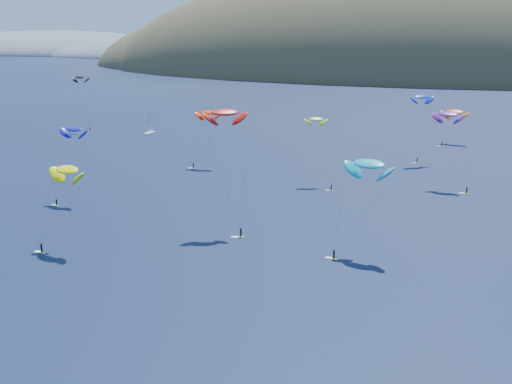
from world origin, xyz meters
name	(u,v)px	position (x,y,z in m)	size (l,w,h in m)	color
island	(463,85)	(39.40, 562.36, -10.74)	(730.00, 300.00, 210.00)	#3D3526
headland	(72,55)	(-445.26, 750.08, -3.36)	(460.00, 250.00, 60.00)	slate
sailboat	(150,132)	(-76.15, 194.33, 0.87)	(7.75, 6.74, 9.75)	white
kitesurfer_1	(208,113)	(-32.19, 144.41, 16.81)	(8.32, 8.71, 19.17)	#BBFF1C
kitesurfer_2	(67,170)	(-30.94, 59.22, 16.17)	(10.59, 10.55, 18.89)	#BBFF1C
kitesurfer_3	(316,119)	(5.36, 131.28, 18.12)	(10.69, 11.91, 19.94)	#BBFF1C
kitesurfer_4	(422,97)	(31.75, 169.78, 21.20)	(8.90, 8.13, 23.55)	#BBFF1C
kitesurfer_5	(369,164)	(28.48, 73.81, 18.08)	(11.86, 12.03, 21.06)	#BBFF1C
kitesurfer_6	(448,114)	(41.25, 137.98, 20.07)	(11.79, 12.28, 22.54)	#BBFF1C
kitesurfer_9	(225,113)	(-4.72, 82.25, 25.94)	(11.93, 11.93, 28.64)	#BBFF1C
kitesurfer_10	(74,129)	(-49.86, 93.98, 18.44)	(8.91, 10.75, 20.81)	#BBFF1C
kitesurfer_11	(455,112)	(41.50, 209.24, 11.71)	(11.08, 13.74, 14.55)	#BBFF1C
kitesurfer_12	(81,77)	(-107.04, 195.62, 21.76)	(8.86, 5.21, 23.85)	#BBFF1C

